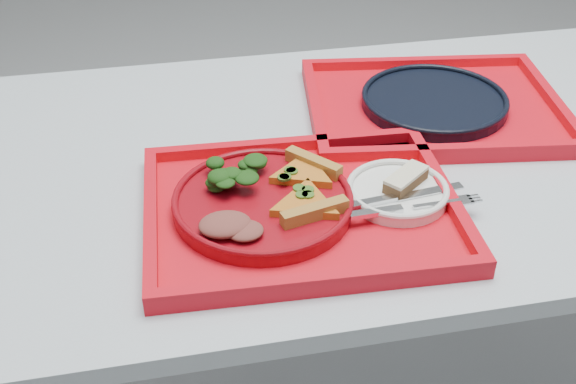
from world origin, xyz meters
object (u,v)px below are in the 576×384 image
(tray_main, at_px, (301,212))
(navy_plate, at_px, (434,102))
(dessert_bar, at_px, (406,179))
(dinner_plate, at_px, (263,204))
(tray_far, at_px, (433,109))

(tray_main, xyz_separation_m, navy_plate, (0.30, 0.26, 0.01))
(tray_main, distance_m, dessert_bar, 0.16)
(dinner_plate, bearing_deg, dessert_bar, -0.49)
(dinner_plate, distance_m, navy_plate, 0.43)
(tray_far, xyz_separation_m, dessert_bar, (-0.14, -0.25, 0.03))
(dessert_bar, bearing_deg, tray_main, 144.80)
(dinner_plate, height_order, navy_plate, dinner_plate)
(tray_main, relative_size, dessert_bar, 5.64)
(navy_plate, distance_m, dessert_bar, 0.29)
(dinner_plate, xyz_separation_m, dessert_bar, (0.21, -0.00, 0.02))
(tray_main, height_order, dessert_bar, dessert_bar)
(tray_main, bearing_deg, dessert_bar, 5.59)
(tray_far, bearing_deg, tray_main, -131.63)
(tray_main, xyz_separation_m, tray_far, (0.30, 0.26, 0.00))
(tray_main, height_order, navy_plate, navy_plate)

